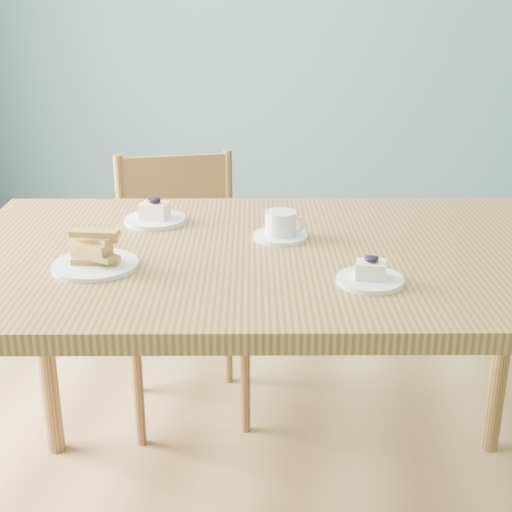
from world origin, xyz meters
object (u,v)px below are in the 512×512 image
Objects in this scene: dining_table at (280,282)px; coffee_cup at (281,227)px; biscotti_plate at (94,255)px; cheesecake_plate_far at (155,216)px; cheesecake_plate_near at (370,276)px; dining_chair at (183,288)px.

coffee_cup reaches higher than dining_table.
biscotti_plate is at bearing -144.88° from coffee_cup.
dining_table is 10.30× the size of cheesecake_plate_far.
cheesecake_plate_near is 1.05× the size of coffee_cup.
cheesecake_plate_near is at bearing 0.35° from biscotti_plate.
biscotti_plate is at bearing -164.92° from dining_table.
dining_table is 11.71× the size of cheesecake_plate_near.
biscotti_plate is (-0.61, -0.00, 0.01)m from cheesecake_plate_near.
cheesecake_plate_far is 0.34m from biscotti_plate.
dining_chair is at bearing 128.87° from coffee_cup.
dining_chair is 6.28× the size of cheesecake_plate_near.
cheesecake_plate_near is (0.62, -0.77, 0.39)m from dining_chair.
biscotti_plate is (-0.39, -0.26, -0.00)m from coffee_cup.
dining_table is at bearing -82.88° from coffee_cup.
dining_chair is 0.59m from cheesecake_plate_far.
coffee_cup is (-0.01, 0.08, 0.11)m from dining_table.
cheesecake_plate_far is at bearing 146.48° from dining_table.
dining_chair is at bearing 90.74° from biscotti_plate.
cheesecake_plate_near is 0.88× the size of cheesecake_plate_far.
biscotti_plate reaches higher than cheesecake_plate_far.
dining_table is 0.40m from cheesecake_plate_far.
coffee_cup is at bearing 87.08° from dining_table.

